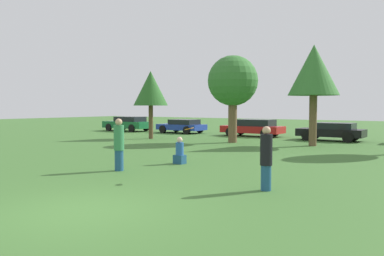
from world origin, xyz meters
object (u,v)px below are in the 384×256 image
tree_1 (233,82)px  parked_car_blue (182,126)px  person_catcher (266,158)px  parked_car_black (332,131)px  frisbee (189,129)px  parked_car_green (128,123)px  parked_car_red (253,127)px  tree_2 (314,71)px  bystander_sitting (180,153)px  person_thrower (119,144)px  tree_0 (151,89)px

tree_1 → parked_car_blue: size_ratio=1.34×
person_catcher → parked_car_black: person_catcher is taller
person_catcher → frisbee: size_ratio=6.22×
parked_car_green → parked_car_red: size_ratio=1.00×
tree_2 → tree_1: bearing=-171.2°
bystander_sitting → parked_car_green: bearing=139.1°
bystander_sitting → parked_car_black: parked_car_black is taller
frisbee → parked_car_green: bearing=138.1°
person_thrower → parked_car_black: (2.76, 16.51, -0.29)m
tree_1 → bystander_sitting: bearing=-73.7°
frisbee → tree_0: tree_0 is taller
bystander_sitting → tree_1: size_ratio=0.20×
bystander_sitting → tree_0: 12.59m
person_thrower → tree_2: (2.80, 12.43, 3.29)m
tree_1 → parked_car_blue: 9.84m
person_thrower → parked_car_blue: 19.52m
parked_car_red → frisbee: bearing=109.8°
person_thrower → tree_2: bearing=78.7°
tree_2 → parked_car_red: tree_2 is taller
person_catcher → tree_0: size_ratio=0.37×
bystander_sitting → tree_1: (-2.68, 9.15, 3.30)m
bystander_sitting → tree_2: tree_2 is taller
person_catcher → parked_car_blue: 22.88m
tree_1 → parked_car_black: bearing=45.7°
parked_car_red → parked_car_blue: bearing=1.4°
parked_car_red → parked_car_black: 5.92m
person_catcher → parked_car_green: 26.55m
person_catcher → tree_2: 13.28m
person_catcher → parked_car_green: person_catcher is taller
person_catcher → parked_car_black: bearing=-79.1°
tree_0 → parked_car_black: tree_0 is taller
person_thrower → frisbee: (2.95, 0.03, 0.64)m
tree_0 → parked_car_green: tree_0 is taller
parked_car_blue → parked_car_black: 12.39m
tree_0 → tree_2: size_ratio=0.82×
person_catcher → tree_0: 17.79m
person_catcher → tree_1: 14.29m
person_catcher → tree_2: size_ratio=0.30×
person_catcher → tree_1: (-7.49, 11.83, 2.87)m
person_thrower → parked_car_blue: bearing=120.9°
parked_car_green → parked_car_blue: bearing=-173.6°
bystander_sitting → tree_1: 10.09m
tree_1 → parked_car_green: tree_1 is taller
parked_car_blue → parked_car_green: bearing=6.4°
parked_car_blue → bystander_sitting: bearing=125.9°
parked_car_red → parked_car_black: (5.89, -0.61, -0.03)m
bystander_sitting → tree_1: tree_1 is taller
parked_car_red → person_thrower: bearing=100.6°
tree_2 → parked_car_black: size_ratio=1.37×
bystander_sitting → parked_car_red: 15.08m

